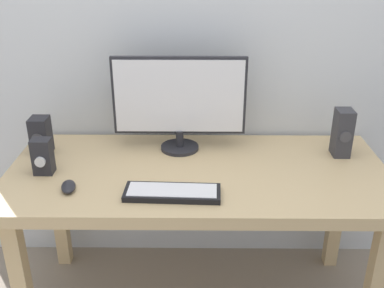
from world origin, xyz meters
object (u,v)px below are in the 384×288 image
Objects in this scene: mouse at (68,187)px; audio_controller at (43,156)px; speaker_right at (342,133)px; keyboard_primary at (172,192)px; monitor at (179,100)px; desk at (198,185)px; speaker_left at (41,136)px.

mouse is 0.66× the size of audio_controller.
speaker_right is (1.16, 0.33, 0.09)m from mouse.
monitor is at bearing 88.07° from keyboard_primary.
speaker_right is (0.75, 0.37, 0.10)m from keyboard_primary.
keyboard_primary is 2.43× the size of audio_controller.
keyboard_primary is at bearing -17.90° from mouse.
monitor reaches higher than keyboard_primary.
speaker_right is at bearing -4.96° from monitor.
monitor is 0.64m from audio_controller.
monitor is at bearing 29.99° from mouse.
audio_controller reaches higher than desk.
speaker_right is 1.37m from speaker_left.
monitor is 0.65m from speaker_left.
desk is 4.35× the size of keyboard_primary.
desk is at bearing -12.46° from speaker_left.
desk is 0.39m from monitor.
speaker_left is 0.21m from audio_controller.
mouse is (-0.43, -0.40, -0.22)m from monitor.
mouse is at bearing -160.62° from desk.
speaker_right is at bearing 26.10° from keyboard_primary.
speaker_right is at bearing 3.07° from mouse.
speaker_left is (-1.37, 0.01, -0.02)m from speaker_right.
monitor is at bearing 175.04° from speaker_right.
mouse is at bearing 174.94° from keyboard_primary.
speaker_right is at bearing 8.27° from audio_controller.
speaker_right is 1.32m from audio_controller.
speaker_right reaches higher than desk.
mouse reaches higher than desk.
audio_controller is (0.07, -0.20, -0.01)m from speaker_left.
keyboard_primary is (-0.10, -0.22, 0.09)m from desk.
monitor reaches higher than speaker_right.
speaker_right reaches higher than keyboard_primary.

